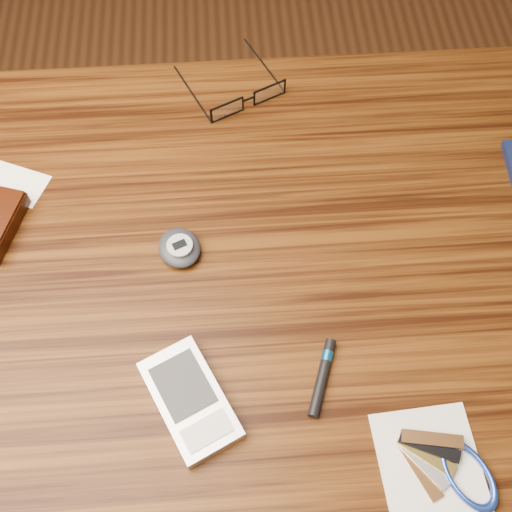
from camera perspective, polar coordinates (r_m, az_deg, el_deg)
The scene contains 7 objects.
ground at distance 1.45m, azimuth -2.16°, elevation -15.70°, with size 3.80×3.80×0.00m, color #472814.
desk at distance 0.84m, azimuth -3.63°, elevation -5.31°, with size 1.00×0.70×0.75m.
eyeglasses at distance 0.89m, azimuth -0.90°, elevation 13.85°, with size 0.15×0.16×0.03m.
pda_phone at distance 0.68m, azimuth -5.89°, elevation -12.60°, with size 0.11×0.14×0.02m.
pedometer at distance 0.76m, azimuth -6.82°, elevation 0.74°, with size 0.07×0.07×0.02m.
notepad_keys at distance 0.70m, azimuth 16.74°, elevation -17.58°, with size 0.13×0.12×0.01m.
black_blue_pen at distance 0.70m, azimuth 5.95°, elevation -10.45°, with size 0.04×0.09×0.01m.
Camera 1 is at (0.03, -0.34, 1.41)m, focal length 45.00 mm.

